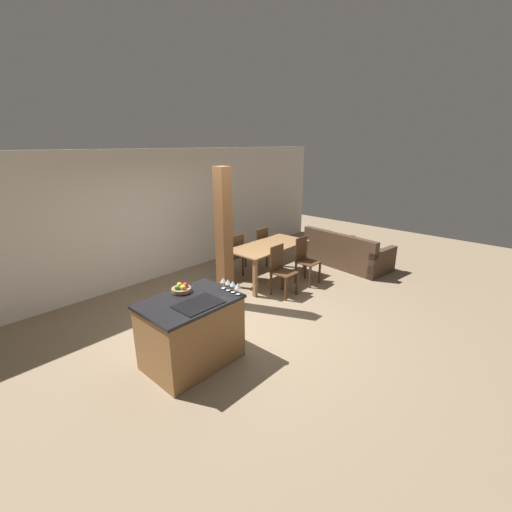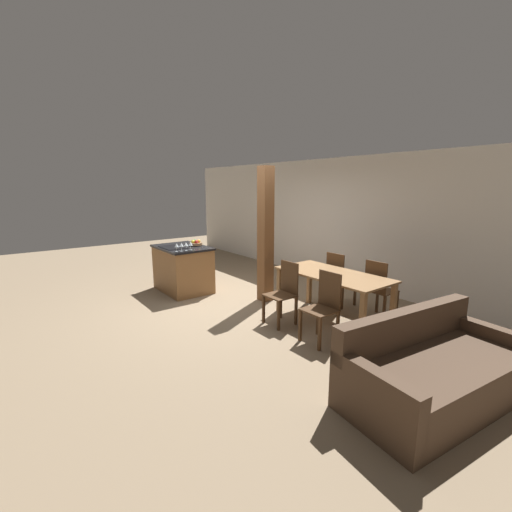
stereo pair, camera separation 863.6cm
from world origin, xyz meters
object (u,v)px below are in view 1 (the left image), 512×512
at_px(dining_chair_near_left, 281,270).
at_px(dining_chair_far_left, 234,255).
at_px(wine_glass_middle, 233,284).
at_px(fruit_bowl, 181,289).
at_px(dining_chair_near_right, 305,259).
at_px(kitchen_island, 191,332).
at_px(wine_glass_far, 228,282).
at_px(dining_chair_far_right, 259,247).
at_px(wine_glass_near, 238,286).
at_px(wine_glass_end, 223,280).
at_px(dining_table, 269,250).
at_px(couch, 346,254).
at_px(timber_post, 224,239).

bearing_deg(dining_chair_near_left, dining_chair_far_left, 90.00).
relative_size(wine_glass_middle, dining_chair_far_left, 0.16).
relative_size(fruit_bowl, wine_glass_middle, 1.64).
bearing_deg(dining_chair_near_right, fruit_bowl, -176.15).
relative_size(dining_chair_near_left, dining_chair_near_right, 1.00).
height_order(kitchen_island, wine_glass_middle, wine_glass_middle).
distance_m(wine_glass_far, dining_chair_far_right, 3.45).
distance_m(wine_glass_near, wine_glass_end, 0.28).
bearing_deg(dining_chair_near_left, dining_chair_near_right, 0.00).
bearing_deg(wine_glass_far, fruit_bowl, 135.95).
xyz_separation_m(wine_glass_middle, dining_table, (2.39, 1.39, -0.38)).
relative_size(fruit_bowl, wine_glass_end, 1.64).
bearing_deg(wine_glass_middle, dining_chair_near_left, 20.50).
xyz_separation_m(dining_table, couch, (1.97, -0.77, -0.39)).
xyz_separation_m(wine_glass_far, dining_table, (2.39, 1.30, -0.38)).
height_order(wine_glass_middle, wine_glass_end, same).
bearing_deg(wine_glass_middle, wine_glass_near, -90.00).
relative_size(dining_chair_far_right, timber_post, 0.39).
distance_m(dining_table, dining_chair_far_left, 0.78).
relative_size(wine_glass_middle, dining_table, 0.09).
height_order(kitchen_island, dining_table, kitchen_island).
bearing_deg(dining_chair_far_right, wine_glass_near, 37.46).
bearing_deg(timber_post, fruit_bowl, -154.10).
bearing_deg(dining_chair_near_right, wine_glass_end, -168.74).
bearing_deg(wine_glass_end, wine_glass_middle, -90.00).
distance_m(wine_glass_middle, dining_chair_far_right, 3.50).
height_order(wine_glass_end, timber_post, timber_post).
bearing_deg(dining_chair_near_right, dining_chair_near_left, 180.00).
relative_size(kitchen_island, wine_glass_end, 7.66).
xyz_separation_m(wine_glass_middle, wine_glass_end, (0.00, 0.19, 0.00)).
distance_m(fruit_bowl, dining_chair_far_right, 3.60).
xyz_separation_m(wine_glass_near, dining_chair_near_right, (2.79, 0.84, -0.54)).
bearing_deg(dining_chair_near_left, dining_table, 58.30).
xyz_separation_m(dining_chair_near_right, couch, (1.56, -0.12, -0.22)).
height_order(dining_chair_near_right, couch, dining_chair_near_right).
distance_m(kitchen_island, wine_glass_far, 0.80).
xyz_separation_m(kitchen_island, wine_glass_near, (0.53, -0.35, 0.58)).
distance_m(kitchen_island, wine_glass_end, 0.79).
height_order(wine_glass_near, wine_glass_end, same).
bearing_deg(dining_chair_far_right, couch, 137.67).
xyz_separation_m(fruit_bowl, wine_glass_end, (0.45, -0.34, 0.08)).
distance_m(wine_glass_middle, dining_table, 2.79).
height_order(wine_glass_far, dining_table, wine_glass_far).
xyz_separation_m(fruit_bowl, timber_post, (1.41, 0.68, 0.26)).
xyz_separation_m(dining_chair_near_left, dining_chair_far_left, (0.00, 1.30, 0.00)).
relative_size(fruit_bowl, dining_chair_far_left, 0.27).
bearing_deg(wine_glass_near, timber_post, 53.58).
xyz_separation_m(kitchen_island, wine_glass_far, (0.53, -0.16, 0.58)).
xyz_separation_m(wine_glass_end, dining_chair_far_left, (1.99, 1.86, -0.54)).
bearing_deg(dining_chair_far_left, wine_glass_far, 44.49).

